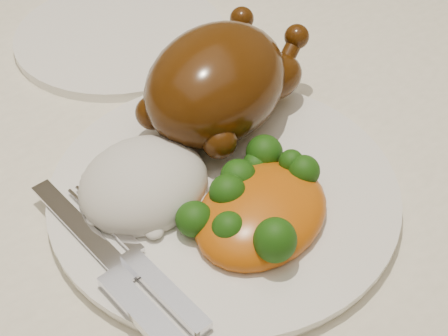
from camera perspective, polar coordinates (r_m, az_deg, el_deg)
dining_table at (r=0.66m, az=-14.39°, el=-3.72°), size 1.60×0.90×0.76m
tablecloth at (r=0.61m, az=-15.58°, el=0.93°), size 1.73×1.03×0.18m
dinner_plate at (r=0.51m, az=-0.00°, el=-2.11°), size 0.37×0.37×0.01m
side_plate at (r=0.71m, az=-9.40°, el=11.90°), size 0.27×0.27×0.01m
roast_chicken at (r=0.54m, az=-0.48°, el=7.96°), size 0.19×0.16×0.09m
rice_mound at (r=0.50m, az=-7.33°, el=-1.49°), size 0.12×0.11×0.06m
mac_and_cheese at (r=0.47m, az=3.55°, el=-3.50°), size 0.14×0.12×0.05m
cutlery at (r=0.44m, az=-8.38°, el=-9.62°), size 0.05×0.19×0.01m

